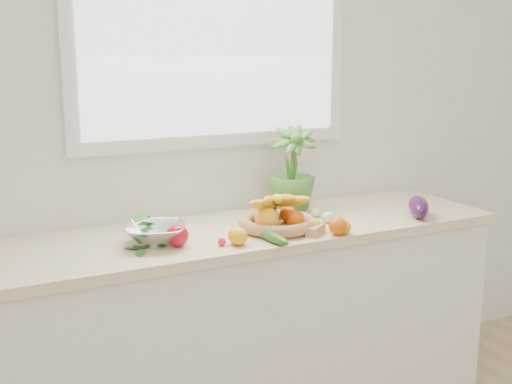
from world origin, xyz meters
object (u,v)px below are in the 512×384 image
cucumber (272,237)px  apple (177,236)px  fruit_basket (277,218)px  colander_with_spinach (155,228)px  eggplant (418,207)px  potted_herb (292,168)px

cucumber → apple: bearing=162.9°
cucumber → fruit_basket: size_ratio=0.54×
fruit_basket → colander_with_spinach: 0.51m
eggplant → cucumber: (-0.76, -0.05, -0.02)m
cucumber → fruit_basket: bearing=55.5°
eggplant → potted_herb: potted_herb is taller
potted_herb → colander_with_spinach: bearing=-164.5°
apple → cucumber: 0.36m
cucumber → potted_herb: potted_herb is taller
potted_herb → colander_with_spinach: size_ratio=1.25×
eggplant → potted_herb: size_ratio=0.60×
eggplant → potted_herb: (-0.46, 0.32, 0.16)m
cucumber → fruit_basket: fruit_basket is taller
eggplant → apple: bearing=177.0°
cucumber → potted_herb: 0.51m
eggplant → colander_with_spinach: 1.18m
apple → eggplant: size_ratio=0.38×
apple → fruit_basket: bearing=4.9°
eggplant → fruit_basket: size_ratio=0.55×
eggplant → fruit_basket: (-0.66, 0.10, 0.00)m
cucumber → potted_herb: (0.30, 0.37, 0.18)m
apple → fruit_basket: 0.45m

